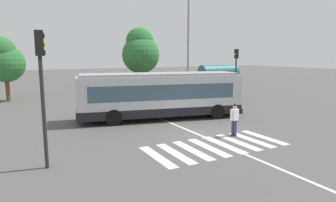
{
  "coord_description": "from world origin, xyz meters",
  "views": [
    {
      "loc": [
        -8.89,
        -12.66,
        4.23
      ],
      "look_at": [
        -0.11,
        3.73,
        1.3
      ],
      "focal_mm": 31.21,
      "sensor_mm": 36.0,
      "label": 1
    }
  ],
  "objects_px": {
    "city_transit_bus": "(160,95)",
    "parked_car_red": "(147,86)",
    "traffic_light_far_corner": "(236,66)",
    "bus_stop_shelter": "(218,73)",
    "traffic_light_near_corner": "(42,78)",
    "background_tree_left": "(4,60)",
    "twin_arm_street_lamp": "(188,33)",
    "parked_car_charcoal": "(128,88)",
    "background_tree_right": "(140,51)",
    "parked_car_champagne": "(102,89)",
    "pedestrian_crossing_street": "(234,118)"
  },
  "relations": [
    {
      "from": "traffic_light_far_corner",
      "to": "background_tree_left",
      "type": "distance_m",
      "value": 21.56
    },
    {
      "from": "parked_car_charcoal",
      "to": "background_tree_right",
      "type": "xyz_separation_m",
      "value": [
        3.8,
        5.38,
        3.97
      ]
    },
    {
      "from": "city_transit_bus",
      "to": "twin_arm_street_lamp",
      "type": "xyz_separation_m",
      "value": [
        5.69,
        5.64,
        4.62
      ]
    },
    {
      "from": "traffic_light_near_corner",
      "to": "twin_arm_street_lamp",
      "type": "distance_m",
      "value": 17.79
    },
    {
      "from": "twin_arm_street_lamp",
      "to": "background_tree_left",
      "type": "height_order",
      "value": "twin_arm_street_lamp"
    },
    {
      "from": "city_transit_bus",
      "to": "bus_stop_shelter",
      "type": "relative_size",
      "value": 2.62
    },
    {
      "from": "traffic_light_near_corner",
      "to": "background_tree_right",
      "type": "xyz_separation_m",
      "value": [
        13.62,
        23.08,
        1.34
      ]
    },
    {
      "from": "twin_arm_street_lamp",
      "to": "background_tree_right",
      "type": "height_order",
      "value": "twin_arm_street_lamp"
    },
    {
      "from": "twin_arm_street_lamp",
      "to": "city_transit_bus",
      "type": "bearing_deg",
      "value": -135.23
    },
    {
      "from": "bus_stop_shelter",
      "to": "background_tree_left",
      "type": "bearing_deg",
      "value": 161.59
    },
    {
      "from": "parked_car_champagne",
      "to": "twin_arm_street_lamp",
      "type": "xyz_separation_m",
      "value": [
        6.32,
        -6.43,
        5.44
      ]
    },
    {
      "from": "bus_stop_shelter",
      "to": "twin_arm_street_lamp",
      "type": "height_order",
      "value": "twin_arm_street_lamp"
    },
    {
      "from": "parked_car_champagne",
      "to": "parked_car_charcoal",
      "type": "distance_m",
      "value": 2.77
    },
    {
      "from": "parked_car_red",
      "to": "background_tree_right",
      "type": "xyz_separation_m",
      "value": [
        1.36,
        4.88,
        3.97
      ]
    },
    {
      "from": "traffic_light_near_corner",
      "to": "twin_arm_street_lamp",
      "type": "bearing_deg",
      "value": 40.39
    },
    {
      "from": "background_tree_left",
      "to": "background_tree_right",
      "type": "distance_m",
      "value": 15.65
    },
    {
      "from": "pedestrian_crossing_street",
      "to": "city_transit_bus",
      "type": "bearing_deg",
      "value": 105.08
    },
    {
      "from": "traffic_light_near_corner",
      "to": "bus_stop_shelter",
      "type": "height_order",
      "value": "traffic_light_near_corner"
    },
    {
      "from": "parked_car_red",
      "to": "city_transit_bus",
      "type": "bearing_deg",
      "value": -110.16
    },
    {
      "from": "pedestrian_crossing_street",
      "to": "traffic_light_near_corner",
      "type": "height_order",
      "value": "traffic_light_near_corner"
    },
    {
      "from": "traffic_light_near_corner",
      "to": "background_tree_left",
      "type": "bearing_deg",
      "value": 94.35
    },
    {
      "from": "pedestrian_crossing_street",
      "to": "twin_arm_street_lamp",
      "type": "xyz_separation_m",
      "value": [
        4.17,
        11.28,
        5.24
      ]
    },
    {
      "from": "city_transit_bus",
      "to": "pedestrian_crossing_street",
      "type": "bearing_deg",
      "value": -74.92
    },
    {
      "from": "traffic_light_far_corner",
      "to": "background_tree_right",
      "type": "xyz_separation_m",
      "value": [
        -4.82,
        12.43,
        1.52
      ]
    },
    {
      "from": "parked_car_champagne",
      "to": "twin_arm_street_lamp",
      "type": "distance_m",
      "value": 10.53
    },
    {
      "from": "traffic_light_far_corner",
      "to": "twin_arm_street_lamp",
      "type": "bearing_deg",
      "value": 171.76
    },
    {
      "from": "parked_car_charcoal",
      "to": "background_tree_left",
      "type": "relative_size",
      "value": 0.77
    },
    {
      "from": "parked_car_champagne",
      "to": "background_tree_left",
      "type": "height_order",
      "value": "background_tree_left"
    },
    {
      "from": "parked_car_charcoal",
      "to": "twin_arm_street_lamp",
      "type": "bearing_deg",
      "value": -60.64
    },
    {
      "from": "bus_stop_shelter",
      "to": "background_tree_left",
      "type": "distance_m",
      "value": 20.33
    },
    {
      "from": "traffic_light_near_corner",
      "to": "twin_arm_street_lamp",
      "type": "xyz_separation_m",
      "value": [
        13.38,
        11.38,
        2.81
      ]
    },
    {
      "from": "city_transit_bus",
      "to": "pedestrian_crossing_street",
      "type": "height_order",
      "value": "city_transit_bus"
    },
    {
      "from": "traffic_light_near_corner",
      "to": "traffic_light_far_corner",
      "type": "relative_size",
      "value": 1.06
    },
    {
      "from": "parked_car_charcoal",
      "to": "city_transit_bus",
      "type": "bearing_deg",
      "value": -100.12
    },
    {
      "from": "parked_car_red",
      "to": "bus_stop_shelter",
      "type": "bearing_deg",
      "value": -45.54
    },
    {
      "from": "parked_car_champagne",
      "to": "bus_stop_shelter",
      "type": "xyz_separation_m",
      "value": [
        10.75,
        -5.26,
        1.65
      ]
    },
    {
      "from": "traffic_light_far_corner",
      "to": "bus_stop_shelter",
      "type": "height_order",
      "value": "traffic_light_far_corner"
    },
    {
      "from": "pedestrian_crossing_street",
      "to": "background_tree_left",
      "type": "bearing_deg",
      "value": 119.46
    },
    {
      "from": "parked_car_champagne",
      "to": "pedestrian_crossing_street",
      "type": "bearing_deg",
      "value": -83.07
    },
    {
      "from": "city_transit_bus",
      "to": "twin_arm_street_lamp",
      "type": "height_order",
      "value": "twin_arm_street_lamp"
    },
    {
      "from": "city_transit_bus",
      "to": "pedestrian_crossing_street",
      "type": "relative_size",
      "value": 6.48
    },
    {
      "from": "city_transit_bus",
      "to": "parked_car_red",
      "type": "distance_m",
      "value": 13.29
    },
    {
      "from": "city_transit_bus",
      "to": "parked_car_red",
      "type": "relative_size",
      "value": 2.42
    },
    {
      "from": "traffic_light_far_corner",
      "to": "background_tree_right",
      "type": "relative_size",
      "value": 0.63
    },
    {
      "from": "parked_car_champagne",
      "to": "traffic_light_far_corner",
      "type": "relative_size",
      "value": 0.98
    },
    {
      "from": "city_transit_bus",
      "to": "traffic_light_near_corner",
      "type": "distance_m",
      "value": 9.77
    },
    {
      "from": "pedestrian_crossing_street",
      "to": "parked_car_red",
      "type": "height_order",
      "value": "pedestrian_crossing_street"
    },
    {
      "from": "parked_car_champagne",
      "to": "parked_car_charcoal",
      "type": "xyz_separation_m",
      "value": [
        2.77,
        -0.11,
        0.0
      ]
    },
    {
      "from": "traffic_light_near_corner",
      "to": "traffic_light_far_corner",
      "type": "bearing_deg",
      "value": 30.01
    },
    {
      "from": "traffic_light_far_corner",
      "to": "background_tree_left",
      "type": "relative_size",
      "value": 0.81
    }
  ]
}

